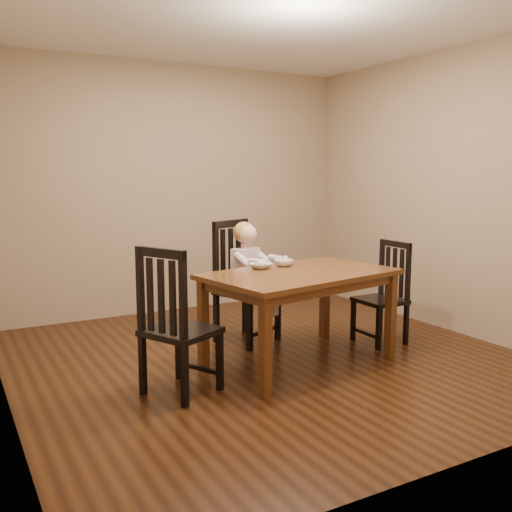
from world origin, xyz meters
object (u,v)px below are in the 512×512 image
dining_table (300,282)px  chair_left (176,325)px  chair_child (242,284)px  toddler (247,269)px  bowl_veg (284,263)px  chair_right (384,294)px  bowl_peas (261,266)px

dining_table → chair_left: bearing=-172.3°
chair_child → toddler: bearing=90.0°
toddler → bowl_veg: (0.13, -0.42, 0.11)m
dining_table → bowl_veg: 0.32m
dining_table → chair_right: chair_right is taller
chair_left → chair_right: (2.12, 0.26, -0.06)m
toddler → bowl_veg: size_ratio=3.32×
chair_left → toddler: chair_left is taller
chair_child → bowl_veg: bearing=84.7°
chair_child → chair_left: (-1.01, -0.93, -0.03)m
chair_child → toddler: (0.02, -0.05, 0.14)m
dining_table → chair_right: 1.02m
bowl_peas → bowl_veg: size_ratio=1.06×
chair_right → chair_child: bearing=58.4°
chair_left → chair_right: 2.14m
chair_child → bowl_peas: size_ratio=6.10×
toddler → bowl_veg: 0.45m
chair_child → bowl_veg: chair_child is taller
bowl_peas → chair_child: bearing=79.7°
chair_right → toddler: (-1.08, 0.62, 0.23)m
dining_table → chair_child: bearing=98.3°
dining_table → chair_right: bearing=6.3°
chair_child → bowl_veg: (0.15, -0.48, 0.25)m
chair_left → toddler: bearing=104.3°
chair_right → toddler: toddler is taller
chair_right → chair_left: bearing=96.6°
chair_right → bowl_veg: (-0.96, 0.19, 0.34)m
chair_child → toddler: size_ratio=1.94×
dining_table → chair_left: (-1.13, -0.15, -0.16)m
bowl_veg → bowl_peas: bearing=-175.3°
chair_child → dining_table: bearing=75.9°
chair_child → chair_right: chair_child is taller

